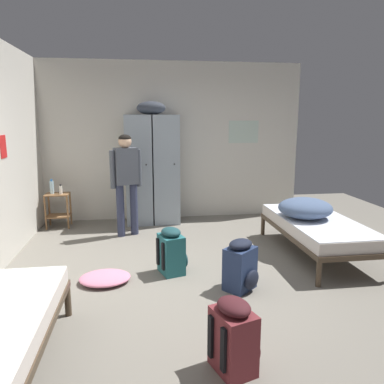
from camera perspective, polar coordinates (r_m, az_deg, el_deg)
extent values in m
plane|color=slate|center=(4.35, 0.51, -13.07)|extent=(8.61, 8.61, 0.00)
cube|color=beige|center=(6.67, -3.01, 7.73)|extent=(4.63, 0.06, 2.76)
cube|color=#B7CCBC|center=(6.87, 7.94, 9.16)|extent=(0.55, 0.01, 0.40)
cube|color=red|center=(5.14, -27.06, 6.23)|extent=(0.01, 0.20, 0.28)
cube|color=#8C99A3|center=(6.38, -8.17, 3.36)|extent=(0.44, 0.52, 1.85)
cylinder|color=black|center=(6.10, -7.06, 4.20)|extent=(0.02, 0.03, 0.02)
cube|color=#8C99A3|center=(6.40, -4.05, 3.47)|extent=(0.44, 0.52, 1.85)
cylinder|color=black|center=(6.12, -2.74, 4.30)|extent=(0.02, 0.03, 0.02)
ellipsoid|color=#333842|center=(6.33, -6.31, 12.73)|extent=(0.48, 0.36, 0.22)
cylinder|color=brown|center=(6.47, -21.63, -3.09)|extent=(0.03, 0.03, 0.55)
cylinder|color=brown|center=(6.40, -18.58, -3.03)|extent=(0.03, 0.03, 0.55)
cylinder|color=brown|center=(6.73, -21.11, -2.52)|extent=(0.03, 0.03, 0.55)
cylinder|color=brown|center=(6.66, -18.17, -2.46)|extent=(0.03, 0.03, 0.55)
cube|color=brown|center=(6.58, -19.83, -3.47)|extent=(0.38, 0.30, 0.02)
cube|color=brown|center=(6.50, -20.04, -0.33)|extent=(0.38, 0.30, 0.02)
cylinder|color=#473828|center=(6.23, 18.21, -4.68)|extent=(0.06, 0.06, 0.28)
cylinder|color=#473828|center=(5.91, 10.86, -5.16)|extent=(0.06, 0.06, 0.28)
cylinder|color=#473828|center=(4.32, 18.92, -11.89)|extent=(0.06, 0.06, 0.28)
cube|color=#473828|center=(5.21, 18.62, -5.86)|extent=(0.90, 1.90, 0.06)
cube|color=silver|center=(5.18, 18.69, -4.80)|extent=(0.87, 1.84, 0.14)
cube|color=silver|center=(5.16, 18.74, -4.00)|extent=(0.86, 1.82, 0.01)
cylinder|color=#473828|center=(3.73, -18.58, -15.63)|extent=(0.06, 0.06, 0.28)
ellipsoid|color=slate|center=(5.15, 17.02, -2.37)|extent=(0.71, 0.68, 0.27)
cylinder|color=#2D334C|center=(5.84, -8.91, -2.61)|extent=(0.12, 0.12, 0.81)
cylinder|color=#2D334C|center=(5.78, -10.94, -2.84)|extent=(0.12, 0.12, 0.81)
cube|color=#474C56|center=(5.69, -10.15, 3.94)|extent=(0.38, 0.30, 0.55)
cylinder|color=#474C56|center=(5.76, -8.18, 3.69)|extent=(0.08, 0.08, 0.57)
cylinder|color=#474C56|center=(5.63, -12.14, 3.39)|extent=(0.08, 0.08, 0.57)
sphere|color=#DBAD89|center=(5.65, -10.28, 7.65)|extent=(0.20, 0.20, 0.20)
ellipsoid|color=black|center=(5.65, -10.30, 8.15)|extent=(0.19, 0.19, 0.11)
cylinder|color=#B2DBEA|center=(6.52, -20.76, 0.67)|extent=(0.06, 0.06, 0.21)
cylinder|color=#2666B2|center=(6.50, -20.83, 1.71)|extent=(0.04, 0.04, 0.03)
cylinder|color=white|center=(6.44, -19.55, 0.29)|extent=(0.05, 0.05, 0.14)
cylinder|color=black|center=(6.42, -19.60, 1.00)|extent=(0.03, 0.03, 0.03)
cube|color=#23666B|center=(4.41, -3.22, -9.52)|extent=(0.32, 0.38, 0.46)
ellipsoid|color=#193D42|center=(4.49, -1.40, -10.23)|extent=(0.15, 0.25, 0.20)
ellipsoid|color=#193D42|center=(4.32, -3.26, -6.17)|extent=(0.29, 0.34, 0.10)
cube|color=black|center=(4.28, -4.49, -9.87)|extent=(0.04, 0.05, 0.32)
cube|color=black|center=(4.43, -5.30, -9.11)|extent=(0.04, 0.05, 0.32)
cube|color=navy|center=(4.04, 7.38, -11.59)|extent=(0.40, 0.39, 0.46)
ellipsoid|color=black|center=(4.00, 9.20, -13.17)|extent=(0.23, 0.22, 0.20)
ellipsoid|color=black|center=(3.94, 7.48, -7.97)|extent=(0.36, 0.35, 0.10)
cube|color=black|center=(4.03, 5.06, -11.22)|extent=(0.05, 0.05, 0.32)
cube|color=black|center=(4.17, 6.49, -10.49)|extent=(0.05, 0.05, 0.32)
cube|color=maroon|center=(2.87, 6.33, -21.84)|extent=(0.33, 0.38, 0.46)
ellipsoid|color=#42191E|center=(2.99, 8.91, -22.34)|extent=(0.15, 0.25, 0.20)
ellipsoid|color=#42191E|center=(2.73, 6.46, -17.09)|extent=(0.30, 0.34, 0.10)
cube|color=black|center=(2.73, 4.84, -23.08)|extent=(0.04, 0.06, 0.32)
cube|color=black|center=(2.86, 2.87, -21.35)|extent=(0.04, 0.06, 0.32)
ellipsoid|color=pink|center=(4.34, -13.24, -12.74)|extent=(0.56, 0.47, 0.10)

